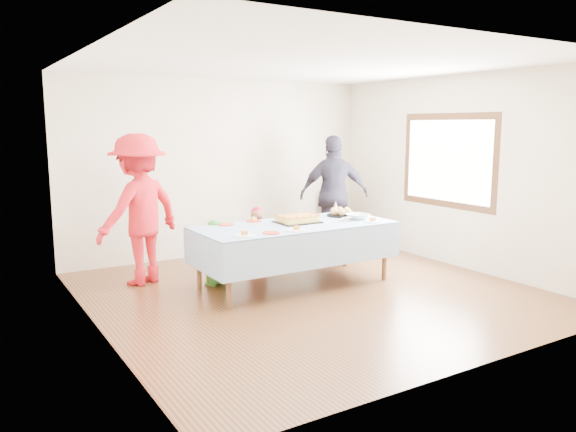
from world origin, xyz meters
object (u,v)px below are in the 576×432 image
birthday_cake (298,219)px  dining_chair (340,213)px  party_table (295,229)px  adult_left (139,210)px

birthday_cake → dining_chair: (1.98, 1.74, -0.31)m
birthday_cake → dining_chair: bearing=41.3°
party_table → dining_chair: (2.07, 1.82, -0.21)m
dining_chair → adult_left: bearing=176.2°
party_table → adult_left: adult_left is taller
party_table → dining_chair: dining_chair is taller
party_table → dining_chair: size_ratio=2.72×
party_table → adult_left: bearing=146.1°
birthday_cake → dining_chair: 2.65m
birthday_cake → adult_left: (-1.72, 1.02, 0.13)m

